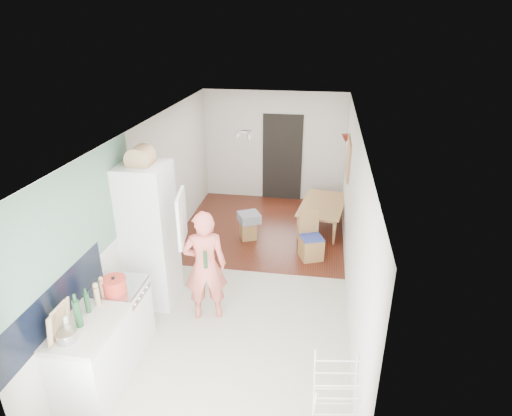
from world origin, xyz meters
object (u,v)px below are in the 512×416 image
(person, at_px, (205,257))
(dining_chair, at_px, (312,237))
(stool, at_px, (248,230))
(drying_rack, at_px, (335,404))
(dining_table, at_px, (323,218))

(person, bearing_deg, dining_chair, -142.72)
(person, height_order, stool, person)
(dining_chair, bearing_deg, drying_rack, -106.24)
(dining_chair, bearing_deg, stool, 133.24)
(dining_chair, distance_m, drying_rack, 3.55)
(stool, height_order, drying_rack, drying_rack)
(person, relative_size, dining_chair, 2.24)
(drying_rack, bearing_deg, dining_table, 83.96)
(stool, bearing_deg, dining_table, 26.74)
(person, height_order, dining_table, person)
(dining_table, height_order, dining_chair, dining_chair)
(person, height_order, dining_chair, person)
(dining_table, relative_size, dining_chair, 1.46)
(person, distance_m, dining_chair, 2.37)
(dining_chair, xyz_separation_m, drying_rack, (0.37, -3.53, -0.00))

